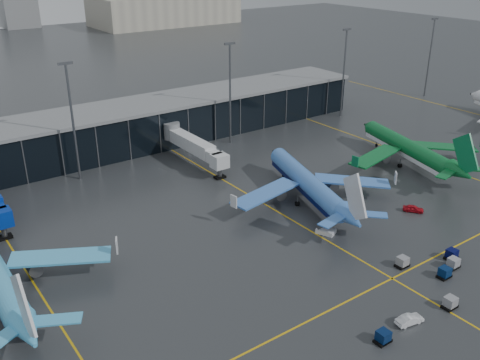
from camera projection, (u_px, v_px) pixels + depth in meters
ground at (279, 256)px, 87.61m from camera, size 600.00×600.00×0.00m
terminal_pier at (119, 129)px, 131.46m from camera, size 142.00×17.00×10.70m
flood_masts at (158, 103)px, 121.84m from camera, size 203.00×0.50×25.50m
distant_hangars at (50, 16)px, 311.31m from camera, size 260.00×71.00×22.00m
taxi_lines at (284, 216)px, 100.83m from camera, size 220.00×120.00×0.02m
airliner_klm_near at (307, 171)px, 104.69m from camera, size 45.64×48.85×12.34m
airliner_aer_lingus at (408, 138)px, 122.73m from camera, size 45.06×48.45×12.39m
baggage_carts at (445, 276)px, 81.14m from camera, size 35.98×12.23×1.70m
mobile_airstair at (326, 229)px, 94.43m from camera, size 3.33×3.82×3.45m
service_van_red at (413, 209)px, 102.07m from camera, size 3.53×4.01×1.31m
service_van_white at (409, 320)px, 71.82m from camera, size 4.24×2.14×1.33m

